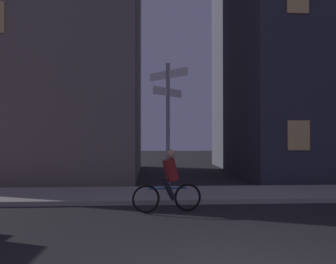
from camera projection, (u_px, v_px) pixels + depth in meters
sidewalk_kerb at (189, 194)px, 10.32m from camera, size 40.00×2.52×0.14m
signpost at (168, 117)px, 9.84m from camera, size 1.12×1.12×4.09m
cyclist at (169, 183)px, 8.20m from camera, size 1.81×0.38×1.61m
building_right_block at (336, 23)px, 18.08m from camera, size 12.41×10.01×16.83m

